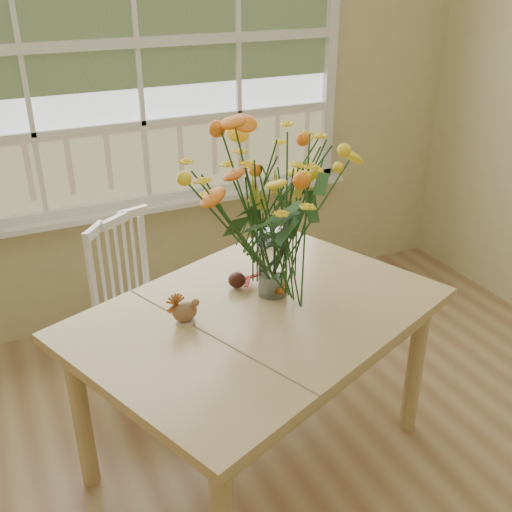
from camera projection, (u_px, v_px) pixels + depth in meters
name	position (u px, v px, depth m)	size (l,w,h in m)	color
wall_back	(138.00, 83.00, 3.08)	(4.00, 0.02, 2.70)	#CABF81
window	(137.00, 46.00, 2.96)	(2.42, 0.12, 1.74)	silver
dining_table	(258.00, 330.00, 2.32)	(1.60, 1.39, 0.72)	tan
windsor_chair	(136.00, 297.00, 2.83)	(0.54, 0.53, 0.85)	white
flower_vase	(274.00, 201.00, 2.22)	(0.55, 0.55, 0.65)	white
pumpkin	(277.00, 286.00, 2.37)	(0.09, 0.09, 0.07)	#C54E17
turkey_figurine	(185.00, 312.00, 2.18)	(0.10, 0.07, 0.12)	#CCB78C
dark_gourd	(237.00, 281.00, 2.42)	(0.13, 0.10, 0.06)	#38160F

